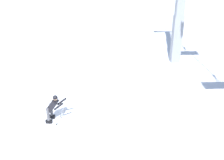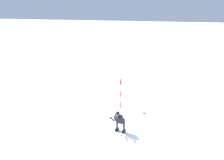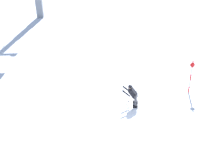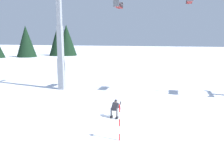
# 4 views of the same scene
# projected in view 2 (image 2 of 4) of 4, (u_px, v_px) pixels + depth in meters

# --- Properties ---
(ground_plane) EXTENTS (260.00, 260.00, 0.00)m
(ground_plane) POSITION_uv_depth(u_px,v_px,m) (127.00, 132.00, 14.73)
(ground_plane) COLOR white
(skier_carving_main) EXTENTS (0.86, 1.75, 1.46)m
(skier_carving_main) POSITION_uv_depth(u_px,v_px,m) (119.00, 120.00, 14.45)
(skier_carving_main) COLOR white
(skier_carving_main) RESTS_ON ground_plane
(trail_marker_pole) EXTENTS (0.07, 0.28, 2.11)m
(trail_marker_pole) POSITION_uv_depth(u_px,v_px,m) (121.00, 93.00, 18.00)
(trail_marker_pole) COLOR red
(trail_marker_pole) RESTS_ON ground_plane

